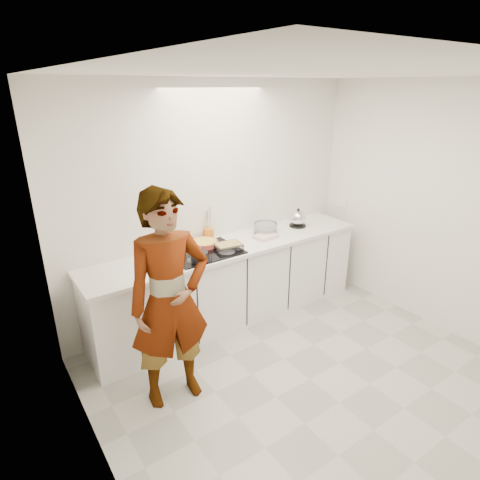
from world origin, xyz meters
TOP-DOWN VIEW (x-y plane):
  - floor at (0.00, 0.00)m, footprint 3.60×3.20m
  - ceiling at (0.00, 0.00)m, footprint 3.60×3.20m
  - wall_back at (0.00, 1.60)m, footprint 3.60×0.00m
  - wall_left at (-1.80, 0.00)m, footprint 0.00×3.20m
  - wall_right at (1.80, 0.02)m, footprint 0.02×3.20m
  - base_cabinets at (0.00, 1.28)m, footprint 3.20×0.58m
  - countertop at (0.00, 1.28)m, footprint 3.24×0.64m
  - hob at (-0.35, 1.26)m, footprint 0.72×0.54m
  - tart_dish at (-0.27, 1.41)m, footprint 0.37×0.37m
  - saucepan at (-0.51, 1.08)m, footprint 0.20×0.20m
  - baking_dish at (-0.10, 1.19)m, footprint 0.30×0.24m
  - mixing_bowl at (0.52, 1.36)m, footprint 0.32×0.32m
  - tea_towel at (0.43, 1.23)m, footprint 0.27×0.21m
  - kettle at (1.00, 1.33)m, footprint 0.21×0.21m
  - utensil_crock at (-0.13, 1.55)m, footprint 0.12×0.12m
  - cook at (-1.08, 0.54)m, footprint 0.71×0.50m

SIDE VIEW (x-z plane):
  - floor at x=0.00m, z-range 0.00..0.00m
  - base_cabinets at x=0.00m, z-range 0.00..0.87m
  - countertop at x=0.00m, z-range 0.87..0.91m
  - hob at x=-0.35m, z-range 0.91..0.92m
  - cook at x=-1.08m, z-range 0.00..1.84m
  - tea_towel at x=0.43m, z-range 0.91..0.95m
  - tart_dish at x=-0.27m, z-range 0.93..0.98m
  - baking_dish at x=-0.10m, z-range 0.93..0.98m
  - mixing_bowl at x=0.52m, z-range 0.91..1.03m
  - saucepan at x=-0.51m, z-range 0.89..1.05m
  - utensil_crock at x=-0.13m, z-range 0.91..1.04m
  - kettle at x=1.00m, z-range 0.89..1.12m
  - wall_right at x=1.80m, z-range 0.00..2.60m
  - wall_back at x=0.00m, z-range 0.00..2.60m
  - wall_left at x=-1.80m, z-range 0.00..2.60m
  - ceiling at x=0.00m, z-range 2.60..2.60m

